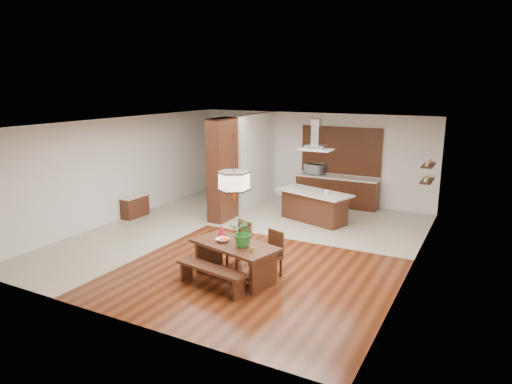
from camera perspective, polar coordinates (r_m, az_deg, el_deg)
The scene contains 25 objects.
room_shell at distance 11.03m, azimuth -1.38°, elevation 4.28°, with size 9.00×9.04×2.92m.
tile_hallway at distance 13.04m, azimuth -11.97°, elevation -3.88°, with size 2.50×9.00×0.01m, color #B6AD97.
tile_kitchen at distance 13.23m, azimuth 8.75°, elevation -3.48°, with size 5.50×4.00×0.01m, color #B6AD97.
soffit_band at distance 10.93m, azimuth -1.41°, elevation 8.54°, with size 8.00×9.00×0.02m, color #3D200F.
partition_pier at distance 12.86m, azimuth -4.21°, elevation 2.78°, with size 0.45×1.00×2.90m, color black.
partition_stub at distance 14.65m, azimuth 0.15°, elevation 4.12°, with size 0.18×2.40×2.90m, color silver.
hallway_console at distance 13.78m, azimuth -14.90°, elevation -1.77°, with size 0.37×0.88×0.63m, color black.
hallway_doorway at distance 16.29m, azimuth -2.10°, elevation 3.62°, with size 1.10×0.20×2.10m, color black.
rear_counter at distance 14.75m, azimuth 10.08°, elevation 0.11°, with size 2.60×0.62×0.95m.
kitchen_window at distance 14.76m, azimuth 10.60°, elevation 5.14°, with size 2.60×0.08×1.50m, color #955A2C.
shelf_lower at distance 12.43m, azimuth 20.60°, elevation 1.34°, with size 0.26×0.90×0.04m, color black.
shelf_upper at distance 12.35m, azimuth 20.75°, elevation 3.16°, with size 0.26×0.90×0.04m, color black.
dining_table at distance 9.13m, azimuth -2.66°, elevation -7.61°, with size 1.92×1.29×0.73m.
dining_bench at distance 8.85m, azimuth -5.59°, elevation -10.62°, with size 1.54×0.34×0.43m, color black, non-canonical shape.
dining_chair_left at distance 9.80m, azimuth -2.26°, elevation -6.50°, with size 0.42×0.42×0.95m, color black, non-canonical shape.
dining_chair_right at distance 9.24m, azimuth 1.67°, elevation -7.80°, with size 0.41×0.41×0.93m, color black, non-canonical shape.
pendant_lantern at distance 8.67m, azimuth -2.78°, elevation 2.99°, with size 0.64×0.64×1.31m, color beige, non-canonical shape.
foliage_plant at distance 8.82m, azimuth -1.53°, elevation -5.04°, with size 0.52×0.45×0.57m, color #277125.
fruit_bowl at distance 9.18m, azimuth -4.20°, elevation -6.00°, with size 0.27×0.27×0.07m, color #B8AEA1.
napkin_cone at distance 9.46m, azimuth -4.34°, elevation -4.84°, with size 0.16×0.16×0.25m, color #B20C24.
gold_ornament at distance 8.61m, azimuth -0.48°, elevation -7.19°, with size 0.07×0.07×0.09m, color gold.
kitchen_island at distance 12.95m, azimuth 7.26°, elevation -1.75°, with size 2.31×1.53×0.88m.
range_hood at distance 12.59m, azimuth 7.53°, elevation 7.14°, with size 0.90×0.55×0.87m, color silver, non-canonical shape.
island_cup at distance 12.60m, azimuth 8.82°, elevation 0.02°, with size 0.13×0.13×0.11m, color silver.
microwave at distance 14.91m, azimuth 7.32°, elevation 2.86°, with size 0.60×0.41×0.33m, color silver.
Camera 1 is at (5.32, -9.50, 3.80)m, focal length 32.00 mm.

